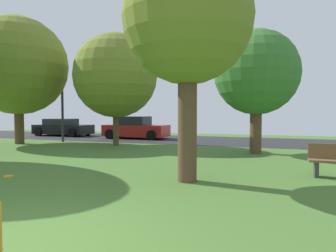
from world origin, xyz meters
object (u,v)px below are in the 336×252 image
(oak_tree_left, at_px, (188,21))
(birch_tree_lone, at_px, (18,66))
(maple_tree_far, at_px, (256,73))
(parked_car_black, at_px, (63,128))
(parked_car_red, at_px, (135,128))
(oak_tree_center, at_px, (116,76))
(street_lamp_post, at_px, (62,104))
(frisbee_disc, at_px, (8,176))

(oak_tree_left, relative_size, birch_tree_lone, 0.82)
(maple_tree_far, distance_m, parked_car_black, 15.60)
(oak_tree_left, distance_m, parked_car_red, 13.64)
(oak_tree_center, height_order, parked_car_red, oak_tree_center)
(maple_tree_far, relative_size, birch_tree_lone, 0.75)
(oak_tree_center, relative_size, parked_car_black, 1.39)
(oak_tree_center, bearing_deg, street_lamp_post, 170.20)
(parked_car_black, height_order, parked_car_red, parked_car_red)
(oak_tree_left, distance_m, parked_car_black, 17.84)
(street_lamp_post, bearing_deg, parked_car_red, 49.40)
(birch_tree_lone, bearing_deg, maple_tree_far, 1.15)
(maple_tree_far, xyz_separation_m, parked_car_black, (-14.34, 5.43, -2.84))
(maple_tree_far, distance_m, birch_tree_lone, 12.79)
(oak_tree_left, distance_m, street_lamp_post, 12.72)
(maple_tree_far, relative_size, parked_car_red, 1.23)
(street_lamp_post, bearing_deg, oak_tree_center, -9.80)
(maple_tree_far, xyz_separation_m, birch_tree_lone, (-12.76, -0.26, 0.89))
(birch_tree_lone, relative_size, parked_car_red, 1.65)
(oak_tree_center, bearing_deg, frisbee_disc, -81.53)
(maple_tree_far, bearing_deg, street_lamp_post, 172.33)
(birch_tree_lone, bearing_deg, oak_tree_left, -27.27)
(maple_tree_far, xyz_separation_m, street_lamp_post, (-11.22, 1.51, -1.19))
(oak_tree_center, distance_m, birch_tree_lone, 5.65)
(maple_tree_far, bearing_deg, birch_tree_lone, -178.85)
(maple_tree_far, height_order, oak_tree_center, oak_tree_center)
(maple_tree_far, xyz_separation_m, parked_car_red, (-8.15, 5.09, -2.76))
(frisbee_disc, xyz_separation_m, street_lamp_post, (-5.18, 8.81, 2.24))
(frisbee_disc, bearing_deg, birch_tree_lone, 133.66)
(birch_tree_lone, xyz_separation_m, parked_car_red, (4.61, 5.35, -3.66))
(oak_tree_center, height_order, street_lamp_post, oak_tree_center)
(birch_tree_lone, bearing_deg, street_lamp_post, 48.92)
(oak_tree_center, bearing_deg, parked_car_black, 146.99)
(oak_tree_left, height_order, frisbee_disc, oak_tree_left)
(frisbee_disc, distance_m, parked_car_red, 12.59)
(oak_tree_left, relative_size, parked_car_black, 1.35)
(oak_tree_center, height_order, parked_car_black, oak_tree_center)
(oak_tree_left, bearing_deg, maple_tree_far, 78.52)
(oak_tree_left, height_order, oak_tree_center, oak_tree_center)
(parked_car_red, bearing_deg, oak_tree_left, -58.56)
(oak_tree_left, xyz_separation_m, maple_tree_far, (1.26, 6.18, -0.62))
(maple_tree_far, relative_size, street_lamp_post, 1.17)
(maple_tree_far, bearing_deg, parked_car_black, 159.24)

